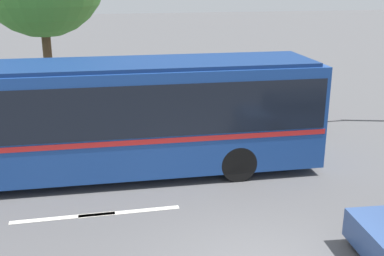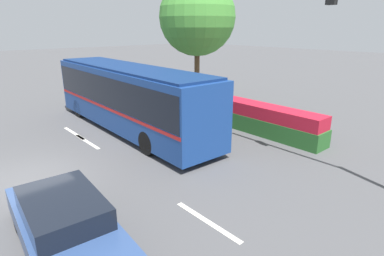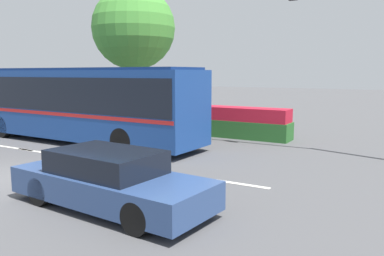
% 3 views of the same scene
% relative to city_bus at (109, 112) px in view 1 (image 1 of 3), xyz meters
% --- Properties ---
extents(city_bus, '(11.82, 2.80, 3.20)m').
position_rel_city_bus_xyz_m(city_bus, '(0.00, 0.00, 0.00)').
color(city_bus, navy).
rests_on(city_bus, ground).
extents(flowering_hedge, '(6.87, 1.15, 1.41)m').
position_rel_city_bus_xyz_m(flowering_hedge, '(4.52, 4.59, -1.13)').
color(flowering_hedge, '#286028').
rests_on(flowering_hedge, ground).
extents(lane_stripe_mid, '(2.40, 0.16, 0.01)m').
position_rel_city_bus_xyz_m(lane_stripe_mid, '(0.29, -2.44, -1.81)').
color(lane_stripe_mid, silver).
rests_on(lane_stripe_mid, ground).
extents(lane_stripe_far, '(2.40, 0.16, 0.01)m').
position_rel_city_bus_xyz_m(lane_stripe_far, '(-1.26, -2.42, -1.81)').
color(lane_stripe_far, silver).
rests_on(lane_stripe_far, ground).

